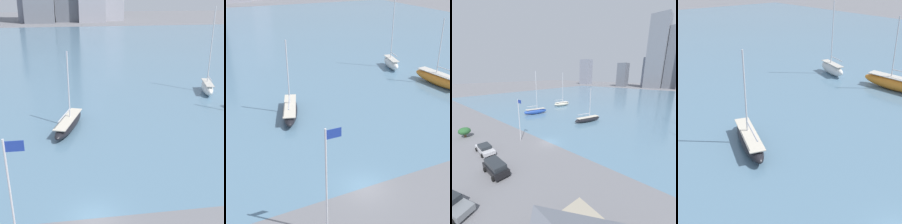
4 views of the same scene
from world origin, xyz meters
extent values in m
plane|color=slate|center=(0.00, 0.00, 0.00)|extent=(500.00, 500.00, 0.00)
cube|color=slate|center=(0.00, 70.00, 0.00)|extent=(180.00, 140.00, 0.00)
cylinder|color=silver|center=(-5.37, -3.48, 4.65)|extent=(0.14, 0.14, 9.30)
cube|color=#1E3899|center=(-4.75, -3.48, 8.80)|extent=(1.10, 0.03, 0.70)
ellipsoid|color=black|center=(-1.72, 17.81, 0.77)|extent=(4.83, 9.51, 1.53)
cube|color=beige|center=(-1.72, 17.81, 1.49)|extent=(3.96, 7.80, 0.10)
cube|color=#2D2D33|center=(-1.72, 17.81, 0.35)|extent=(0.69, 1.65, 0.69)
cylinder|color=silver|center=(-1.50, 18.47, 5.91)|extent=(0.18, 0.18, 8.74)
cylinder|color=silver|center=(-2.21, 16.35, 2.64)|extent=(1.56, 4.30, 0.14)
ellipsoid|color=white|center=(22.97, 29.97, 1.01)|extent=(3.26, 6.82, 2.00)
cube|color=#BCB7AD|center=(22.97, 29.97, 1.96)|extent=(2.67, 5.60, 0.10)
cube|color=#2D2D33|center=(22.97, 29.97, 0.45)|extent=(0.44, 1.19, 0.90)
cylinder|color=silver|center=(23.08, 30.45, 8.44)|extent=(0.18, 0.18, 12.86)
cylinder|color=silver|center=(22.66, 28.75, 3.11)|extent=(0.99, 3.44, 0.14)
camera|label=1|loc=(-1.37, -20.40, 17.39)|focal=50.00mm
camera|label=2|loc=(-12.22, -20.02, 19.11)|focal=50.00mm
camera|label=3|loc=(22.29, -19.94, 14.30)|focal=24.00mm
camera|label=4|loc=(-16.19, -7.48, 17.37)|focal=50.00mm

